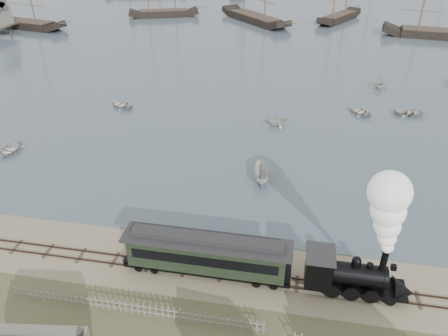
# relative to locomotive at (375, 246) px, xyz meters

# --- Properties ---
(ground) EXTENTS (600.00, 600.00, 0.00)m
(ground) POSITION_rel_locomotive_xyz_m (-10.09, 2.00, -4.66)
(ground) COLOR tan
(ground) RESTS_ON ground
(rail_track) EXTENTS (120.00, 1.80, 0.16)m
(rail_track) POSITION_rel_locomotive_xyz_m (-10.09, 0.00, -4.62)
(rail_track) COLOR #34221C
(rail_track) RESTS_ON ground
(picket_fence_west) EXTENTS (19.00, 0.10, 1.20)m
(picket_fence_west) POSITION_rel_locomotive_xyz_m (-16.59, -5.00, -4.66)
(picket_fence_west) COLOR slate
(picket_fence_west) RESTS_ON ground
(locomotive) EXTENTS (8.12, 3.03, 10.12)m
(locomotive) POSITION_rel_locomotive_xyz_m (0.00, 0.00, 0.00)
(locomotive) COLOR black
(locomotive) RESTS_ON ground
(passenger_coach) EXTENTS (13.20, 2.55, 3.21)m
(passenger_coach) POSITION_rel_locomotive_xyz_m (-12.22, 0.00, -2.62)
(passenger_coach) COLOR black
(passenger_coach) RESTS_ON ground
(beached_dinghy) EXTENTS (4.04, 4.32, 0.73)m
(beached_dinghy) POSITION_rel_locomotive_xyz_m (-14.82, 1.99, -4.29)
(beached_dinghy) COLOR beige
(beached_dinghy) RESTS_ON ground
(rowboat_0) EXTENTS (4.10, 3.14, 0.79)m
(rowboat_0) POSITION_rel_locomotive_xyz_m (-39.48, 15.10, -4.20)
(rowboat_0) COLOR beige
(rowboat_0) RESTS_ON harbor_water
(rowboat_1) EXTENTS (3.55, 3.76, 1.57)m
(rowboat_1) POSITION_rel_locomotive_xyz_m (-8.91, 28.36, -3.81)
(rowboat_1) COLOR beige
(rowboat_1) RESTS_ON harbor_water
(rowboat_2) EXTENTS (4.18, 2.01, 1.55)m
(rowboat_2) POSITION_rel_locomotive_xyz_m (-9.47, 14.28, -3.82)
(rowboat_2) COLOR beige
(rowboat_2) RESTS_ON harbor_water
(rowboat_3) EXTENTS (3.22, 4.33, 0.86)m
(rowboat_3) POSITION_rel_locomotive_xyz_m (9.26, 35.00, -4.17)
(rowboat_3) COLOR beige
(rowboat_3) RESTS_ON harbor_water
(rowboat_6) EXTENTS (4.40, 4.85, 0.82)m
(rowboat_6) POSITION_rel_locomotive_xyz_m (-31.69, 30.52, -4.19)
(rowboat_6) COLOR beige
(rowboat_6) RESTS_ON harbor_water
(rowboat_7) EXTENTS (3.36, 2.92, 1.73)m
(rowboat_7) POSITION_rel_locomotive_xyz_m (6.20, 45.04, -3.73)
(rowboat_7) COLOR beige
(rowboat_7) RESTS_ON harbor_water
(rowboat_8) EXTENTS (4.57, 4.37, 0.77)m
(rowboat_8) POSITION_rel_locomotive_xyz_m (2.31, 34.24, -4.21)
(rowboat_8) COLOR beige
(rowboat_8) RESTS_ON harbor_water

